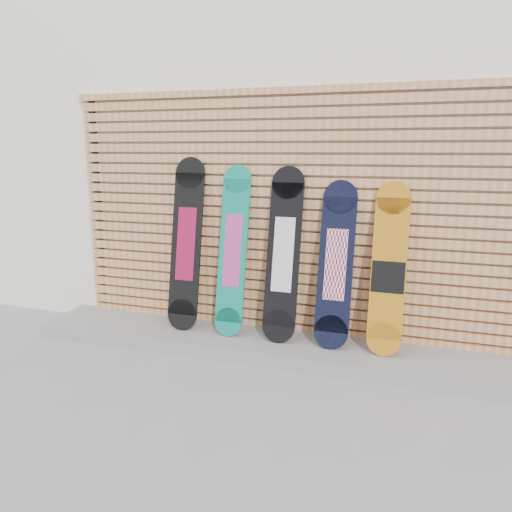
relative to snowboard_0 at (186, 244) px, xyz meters
The scene contains 9 objects.
ground 1.61m from the snowboard_0, 35.79° to the right, with size 80.00×80.00×0.00m, color gray.
building 3.27m from the snowboard_0, 59.85° to the left, with size 12.00×5.00×3.60m, color white.
concrete_step 1.27m from the snowboard_0, ahead, with size 4.60×0.70×0.12m, color gray.
slat_wall 1.00m from the snowboard_0, 11.64° to the left, with size 4.26×0.08×2.29m.
snowboard_0 is the anchor object (origin of this frame).
snowboard_1 0.47m from the snowboard_0, ahead, with size 0.26×0.34×1.52m.
snowboard_2 0.94m from the snowboard_0, ahead, with size 0.29×0.35×1.52m.
snowboard_3 1.40m from the snowboard_0, ahead, with size 0.29×0.35×1.40m.
snowboard_4 1.83m from the snowboard_0, ahead, with size 0.28×0.35×1.40m.
Camera 1 is at (0.97, -3.33, 1.78)m, focal length 35.00 mm.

